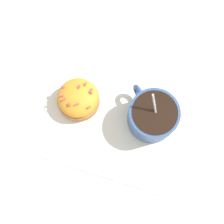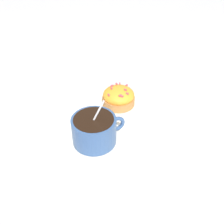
{
  "view_description": "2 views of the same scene",
  "coord_description": "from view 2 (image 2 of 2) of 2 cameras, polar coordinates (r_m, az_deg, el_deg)",
  "views": [
    {
      "loc": [
        0.04,
        -0.15,
        0.62
      ],
      "look_at": [
        -0.0,
        -0.02,
        0.03
      ],
      "focal_mm": 50.0,
      "sensor_mm": 36.0,
      "label": 1
    },
    {
      "loc": [
        0.44,
        0.21,
        0.41
      ],
      "look_at": [
        0.0,
        0.01,
        0.03
      ],
      "focal_mm": 42.0,
      "sensor_mm": 36.0,
      "label": 2
    }
  ],
  "objects": [
    {
      "name": "coffee_cup",
      "position": [
        0.56,
        -3.86,
        -3.7
      ],
      "size": [
        0.1,
        0.1,
        0.1
      ],
      "color": "#335184",
      "rests_on": "paper_napkin"
    },
    {
      "name": "frosted_pastry",
      "position": [
        0.68,
        1.44,
        3.32
      ],
      "size": [
        0.08,
        0.08,
        0.05
      ],
      "color": "#B2753D",
      "rests_on": "paper_napkin"
    },
    {
      "name": "paper_napkin",
      "position": [
        0.63,
        -0.59,
        -2.01
      ],
      "size": [
        0.28,
        0.28,
        0.0
      ],
      "color": "white",
      "rests_on": "ground_plane"
    },
    {
      "name": "ground_plane",
      "position": [
        0.63,
        -0.59,
        -2.11
      ],
      "size": [
        3.0,
        3.0,
        0.0
      ],
      "primitive_type": "plane",
      "color": "#B2B2B7"
    }
  ]
}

